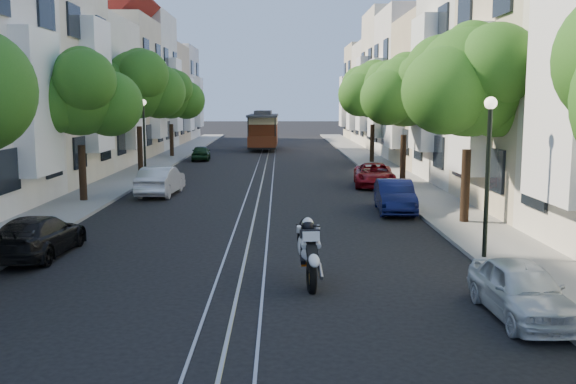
{
  "coord_description": "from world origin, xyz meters",
  "views": [
    {
      "loc": [
        0.93,
        -12.37,
        4.15
      ],
      "look_at": [
        1.18,
        6.52,
        1.49
      ],
      "focal_mm": 40.0,
      "sensor_mm": 36.0,
      "label": 1
    }
  ],
  "objects_px": {
    "tree_e_d": "(374,91)",
    "parked_car_e_mid": "(395,196)",
    "lamp_west": "(144,127)",
    "tree_e_c": "(406,93)",
    "parked_car_e_far": "(374,175)",
    "tree_w_d": "(171,96)",
    "parked_car_w_mid": "(161,181)",
    "tree_w_b": "(80,96)",
    "parked_car_e_near": "(522,290)",
    "parked_car_w_near": "(38,236)",
    "tree_e_b": "(471,84)",
    "lamp_east": "(489,153)",
    "cable_car": "(263,129)",
    "tree_w_c": "(139,86)",
    "parked_car_w_far": "(201,153)",
    "sportbike_rider": "(309,248)"
  },
  "relations": [
    {
      "from": "tree_w_b",
      "to": "parked_car_e_mid",
      "type": "relative_size",
      "value": 1.69
    },
    {
      "from": "tree_w_d",
      "to": "lamp_west",
      "type": "distance_m",
      "value": 14.11
    },
    {
      "from": "tree_e_d",
      "to": "parked_car_w_near",
      "type": "distance_m",
      "value": 29.59
    },
    {
      "from": "parked_car_e_far",
      "to": "tree_w_c",
      "type": "bearing_deg",
      "value": 160.11
    },
    {
      "from": "tree_w_b",
      "to": "parked_car_e_near",
      "type": "distance_m",
      "value": 19.62
    },
    {
      "from": "cable_car",
      "to": "parked_car_w_mid",
      "type": "height_order",
      "value": "cable_car"
    },
    {
      "from": "tree_e_b",
      "to": "parked_car_e_mid",
      "type": "height_order",
      "value": "tree_e_b"
    },
    {
      "from": "parked_car_e_near",
      "to": "parked_car_e_far",
      "type": "bearing_deg",
      "value": 88.38
    },
    {
      "from": "tree_e_c",
      "to": "tree_w_d",
      "type": "relative_size",
      "value": 1.0
    },
    {
      "from": "tree_e_d",
      "to": "lamp_west",
      "type": "relative_size",
      "value": 1.65
    },
    {
      "from": "tree_w_d",
      "to": "tree_e_d",
      "type": "bearing_deg",
      "value": -19.15
    },
    {
      "from": "parked_car_e_near",
      "to": "parked_car_w_far",
      "type": "bearing_deg",
      "value": 105.28
    },
    {
      "from": "parked_car_e_near",
      "to": "parked_car_e_far",
      "type": "relative_size",
      "value": 0.79
    },
    {
      "from": "lamp_east",
      "to": "parked_car_e_near",
      "type": "height_order",
      "value": "lamp_east"
    },
    {
      "from": "tree_w_b",
      "to": "parked_car_e_near",
      "type": "xyz_separation_m",
      "value": [
        12.74,
        -14.42,
        -3.84
      ]
    },
    {
      "from": "parked_car_e_far",
      "to": "parked_car_w_far",
      "type": "distance_m",
      "value": 17.71
    },
    {
      "from": "parked_car_w_far",
      "to": "lamp_east",
      "type": "bearing_deg",
      "value": 106.63
    },
    {
      "from": "lamp_east",
      "to": "sportbike_rider",
      "type": "height_order",
      "value": "lamp_east"
    },
    {
      "from": "lamp_east",
      "to": "lamp_west",
      "type": "height_order",
      "value": "same"
    },
    {
      "from": "tree_e_d",
      "to": "parked_car_e_mid",
      "type": "bearing_deg",
      "value": -95.81
    },
    {
      "from": "tree_w_c",
      "to": "parked_car_w_far",
      "type": "relative_size",
      "value": 2.24
    },
    {
      "from": "cable_car",
      "to": "parked_car_e_far",
      "type": "relative_size",
      "value": 1.96
    },
    {
      "from": "tree_w_b",
      "to": "parked_car_e_mid",
      "type": "xyz_separation_m",
      "value": [
        12.42,
        -2.42,
        -3.79
      ]
    },
    {
      "from": "parked_car_e_near",
      "to": "parked_car_w_far",
      "type": "xyz_separation_m",
      "value": [
        -10.3,
        33.9,
        -0.02
      ]
    },
    {
      "from": "parked_car_e_mid",
      "to": "sportbike_rider",
      "type": "bearing_deg",
      "value": -107.53
    },
    {
      "from": "tree_w_d",
      "to": "parked_car_w_far",
      "type": "xyz_separation_m",
      "value": [
        2.44,
        -2.52,
        -4.06
      ]
    },
    {
      "from": "tree_e_d",
      "to": "lamp_east",
      "type": "xyz_separation_m",
      "value": [
        -0.96,
        -26.98,
        -2.02
      ]
    },
    {
      "from": "tree_e_c",
      "to": "parked_car_e_far",
      "type": "xyz_separation_m",
      "value": [
        -1.66,
        -0.93,
        -4.02
      ]
    },
    {
      "from": "lamp_east",
      "to": "tree_e_c",
      "type": "bearing_deg",
      "value": 86.56
    },
    {
      "from": "tree_w_b",
      "to": "tree_w_c",
      "type": "distance_m",
      "value": 11.02
    },
    {
      "from": "tree_e_c",
      "to": "parked_car_w_near",
      "type": "distance_m",
      "value": 20.39
    },
    {
      "from": "tree_e_d",
      "to": "tree_w_b",
      "type": "distance_m",
      "value": 22.28
    },
    {
      "from": "tree_e_b",
      "to": "tree_e_d",
      "type": "bearing_deg",
      "value": 90.0
    },
    {
      "from": "tree_e_c",
      "to": "parked_car_e_far",
      "type": "relative_size",
      "value": 1.57
    },
    {
      "from": "cable_car",
      "to": "parked_car_e_far",
      "type": "height_order",
      "value": "cable_car"
    },
    {
      "from": "tree_w_d",
      "to": "parked_car_w_mid",
      "type": "height_order",
      "value": "tree_w_d"
    },
    {
      "from": "parked_car_w_mid",
      "to": "tree_e_d",
      "type": "bearing_deg",
      "value": -124.32
    },
    {
      "from": "parked_car_w_mid",
      "to": "parked_car_e_mid",
      "type": "bearing_deg",
      "value": 158.43
    },
    {
      "from": "tree_e_b",
      "to": "parked_car_w_near",
      "type": "relative_size",
      "value": 1.73
    },
    {
      "from": "cable_car",
      "to": "parked_car_w_mid",
      "type": "bearing_deg",
      "value": -97.32
    },
    {
      "from": "lamp_west",
      "to": "parked_car_e_mid",
      "type": "relative_size",
      "value": 1.12
    },
    {
      "from": "tree_w_c",
      "to": "parked_car_e_near",
      "type": "height_order",
      "value": "tree_w_c"
    },
    {
      "from": "parked_car_e_far",
      "to": "tree_e_d",
      "type": "bearing_deg",
      "value": 87.15
    },
    {
      "from": "sportbike_rider",
      "to": "parked_car_w_mid",
      "type": "bearing_deg",
      "value": 108.67
    },
    {
      "from": "tree_w_c",
      "to": "parked_car_e_mid",
      "type": "relative_size",
      "value": 1.91
    },
    {
      "from": "tree_w_b",
      "to": "lamp_west",
      "type": "bearing_deg",
      "value": 84.03
    },
    {
      "from": "tree_w_c",
      "to": "parked_car_e_near",
      "type": "relative_size",
      "value": 2.18
    },
    {
      "from": "tree_e_b",
      "to": "lamp_west",
      "type": "relative_size",
      "value": 1.61
    },
    {
      "from": "parked_car_e_near",
      "to": "lamp_west",
      "type": "bearing_deg",
      "value": 116.31
    },
    {
      "from": "tree_e_b",
      "to": "lamp_west",
      "type": "height_order",
      "value": "tree_e_b"
    }
  ]
}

